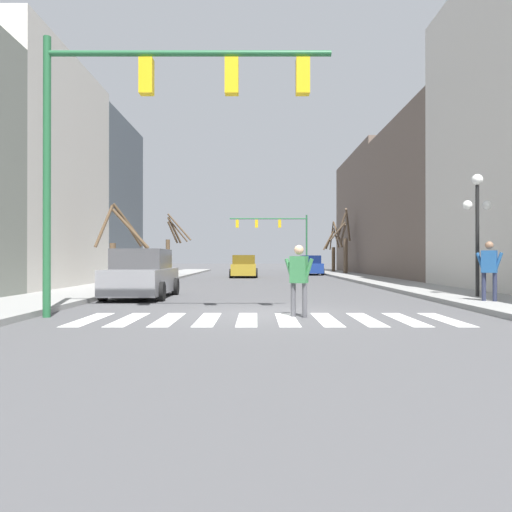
{
  "coord_description": "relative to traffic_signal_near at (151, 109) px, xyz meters",
  "views": [
    {
      "loc": [
        -0.25,
        -12.48,
        1.39
      ],
      "look_at": [
        -0.27,
        18.5,
        1.54
      ],
      "focal_mm": 35.0,
      "sensor_mm": 36.0,
      "label": 1
    }
  ],
  "objects": [
    {
      "name": "building_row_left",
      "position": [
        -8.62,
        9.8,
        -0.04
      ],
      "size": [
        6.0,
        29.19,
        10.45
      ],
      "color": "gray",
      "rests_on": "ground_plane"
    },
    {
      "name": "street_lamp_right_corner",
      "position": [
        9.71,
        4.49,
        -1.93
      ],
      "size": [
        0.95,
        0.36,
        3.99
      ],
      "color": "black",
      "rests_on": "sidewalk_right"
    },
    {
      "name": "pedestrian_on_right_sidewalk",
      "position": [
        9.27,
        2.73,
        -3.75
      ],
      "size": [
        0.64,
        0.53,
        1.74
      ],
      "rotation": [
        0.0,
        0.0,
        2.48
      ],
      "color": "#282D47",
      "rests_on": "sidewalk_right"
    },
    {
      "name": "car_parked_right_mid",
      "position": [
        7.08,
        30.47,
        -4.16
      ],
      "size": [
        1.96,
        4.73,
        1.63
      ],
      "rotation": [
        0.0,
        0.0,
        1.57
      ],
      "color": "navy",
      "rests_on": "ground_plane"
    },
    {
      "name": "building_row_right",
      "position": [
        14.1,
        17.36,
        0.79
      ],
      "size": [
        6.0,
        46.77,
        13.02
      ],
      "color": "beige",
      "rests_on": "ground_plane"
    },
    {
      "name": "ground_plane",
      "position": [
        2.74,
        0.73,
        -4.92
      ],
      "size": [
        240.0,
        240.0,
        0.0
      ],
      "primitive_type": "plane",
      "color": "#4C4C4F"
    },
    {
      "name": "traffic_signal_near",
      "position": [
        0.0,
        0.0,
        0.0
      ],
      "size": [
        6.81,
        0.28,
        6.64
      ],
      "color": "#236038",
      "rests_on": "ground_plane"
    },
    {
      "name": "street_tree_left_mid",
      "position": [
        10.09,
        30.85,
        -2.28
      ],
      "size": [
        2.1,
        2.09,
        5.53
      ],
      "color": "brown",
      "rests_on": "sidewalk_right"
    },
    {
      "name": "street_tree_left_far",
      "position": [
        -3.8,
        25.08,
        -2.64
      ],
      "size": [
        1.92,
        1.42,
        4.56
      ],
      "color": "brown",
      "rests_on": "sidewalk_left"
    },
    {
      "name": "street_tree_right_mid",
      "position": [
        9.94,
        36.17,
        -2.56
      ],
      "size": [
        1.71,
        3.34,
        4.83
      ],
      "color": "brown",
      "rests_on": "sidewalk_right"
    },
    {
      "name": "street_tree_left_near",
      "position": [
        -3.6,
        10.32,
        -2.92
      ],
      "size": [
        2.24,
        2.18,
        3.71
      ],
      "color": "brown",
      "rests_on": "sidewalk_left"
    },
    {
      "name": "car_driving_away_lane",
      "position": [
        -1.53,
        5.82,
        -4.12
      ],
      "size": [
        2.1,
        4.62,
        1.72
      ],
      "rotation": [
        0.0,
        0.0,
        1.57
      ],
      "color": "gray",
      "rests_on": "ground_plane"
    },
    {
      "name": "crosswalk_stripes",
      "position": [
        2.74,
        -0.41,
        -4.92
      ],
      "size": [
        8.55,
        2.6,
        0.01
      ],
      "color": "white",
      "rests_on": "ground_plane"
    },
    {
      "name": "pedestrian_waiting_at_curb",
      "position": [
        3.51,
        0.05,
        -3.91
      ],
      "size": [
        0.69,
        0.41,
        1.71
      ],
      "rotation": [
        0.0,
        0.0,
        5.81
      ],
      "color": "#4C4C51",
      "rests_on": "ground_plane"
    },
    {
      "name": "traffic_signal_far",
      "position": [
        4.75,
        41.77,
        -0.36
      ],
      "size": [
        8.38,
        0.28,
        6.06
      ],
      "color": "#236038",
      "rests_on": "ground_plane"
    },
    {
      "name": "car_parked_right_near",
      "position": [
        1.61,
        24.97,
        -4.16
      ],
      "size": [
        2.0,
        4.63,
        1.63
      ],
      "rotation": [
        0.0,
        0.0,
        -1.57
      ],
      "color": "#A38423",
      "rests_on": "ground_plane"
    }
  ]
}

